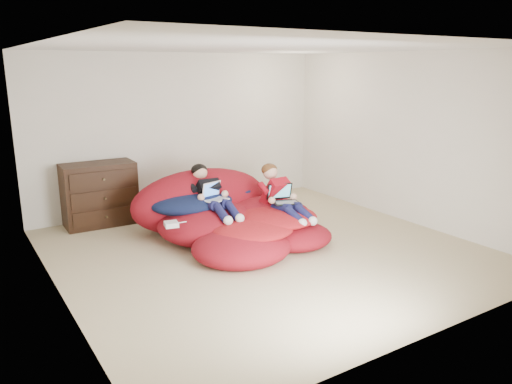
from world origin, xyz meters
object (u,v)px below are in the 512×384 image
object	(u,v)px
dresser	(100,194)
beanbag_pile	(231,217)
older_boy	(210,192)
laptop_black	(283,197)
younger_boy	(280,193)
laptop_white	(214,195)

from	to	relation	value
dresser	beanbag_pile	bearing A→B (deg)	-47.92
older_boy	laptop_black	xyz separation A→B (m)	(0.83, -0.54, -0.08)
dresser	laptop_black	xyz separation A→B (m)	(1.94, -1.92, 0.10)
beanbag_pile	younger_boy	world-z (taller)	younger_boy
laptop_white	beanbag_pile	bearing A→B (deg)	0.05
younger_boy	dresser	bearing A→B (deg)	136.15
dresser	older_boy	xyz separation A→B (m)	(1.11, -1.39, 0.18)
beanbag_pile	younger_boy	bearing A→B (deg)	-31.67
dresser	beanbag_pile	xyz separation A→B (m)	(1.36, -1.50, -0.18)
laptop_white	laptop_black	world-z (taller)	laptop_white
beanbag_pile	laptop_white	xyz separation A→B (m)	(-0.25, -0.00, 0.34)
older_boy	laptop_white	world-z (taller)	older_boy
laptop_white	laptop_black	bearing A→B (deg)	-26.95
dresser	laptop_black	size ratio (longest dim) A/B	2.52
older_boy	laptop_black	size ratio (longest dim) A/B	2.73
dresser	laptop_white	xyz separation A→B (m)	(1.11, -1.50, 0.16)
beanbag_pile	laptop_black	distance (m)	0.77
dresser	younger_boy	bearing A→B (deg)	-43.85
laptop_white	older_boy	bearing A→B (deg)	90.00
dresser	older_boy	world-z (taller)	older_boy
dresser	older_boy	distance (m)	1.79
dresser	younger_boy	xyz separation A→B (m)	(1.94, -1.86, 0.15)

